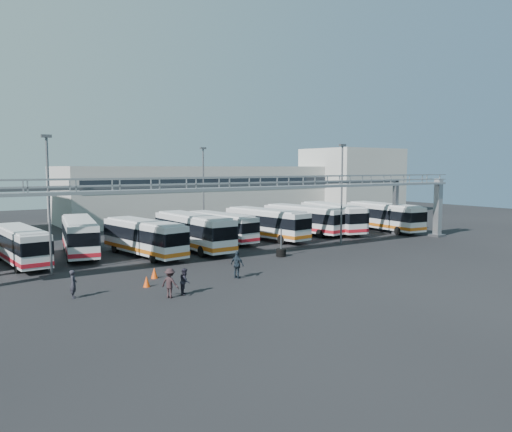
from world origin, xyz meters
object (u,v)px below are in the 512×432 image
bus_5 (221,226)px  bus_2 (79,235)px  bus_6 (266,223)px  pedestrian_a (73,284)px  light_pole_back (203,185)px  pedestrian_c (170,283)px  light_pole_left (49,197)px  light_pole_mid (342,188)px  bus_1 (20,244)px  bus_7 (304,219)px  cone_left (147,281)px  pedestrian_b (185,281)px  bus_8 (332,217)px  cone_right (154,273)px  pedestrian_d (237,265)px  bus_3 (144,237)px  tire_stack (281,252)px  bus_4 (194,231)px  bus_9 (384,216)px

bus_5 → bus_2: bearing=173.3°
bus_6 → pedestrian_a: (-23.64, -13.57, -1.00)m
light_pole_back → pedestrian_c: size_ratio=5.66×
light_pole_left → light_pole_mid: same height
light_pole_back → bus_1: (-21.29, -8.95, -4.04)m
bus_5 → bus_7: bearing=-5.8°
light_pole_mid → light_pole_left: bearing=178.0°
light_pole_left → bus_5: bearing=20.7°
cone_left → pedestrian_b: bearing=-68.0°
bus_8 → cone_right: (-27.56, -11.67, -1.54)m
bus_8 → pedestrian_c: bus_8 is taller
bus_8 → cone_right: 29.96m
pedestrian_d → pedestrian_c: bearing=92.1°
bus_1 → bus_3: 9.88m
bus_3 → bus_5: size_ratio=1.06×
tire_stack → light_pole_mid: bearing=14.7°
bus_1 → bus_3: bearing=-14.9°
bus_7 → cone_left: (-25.17, -14.57, -1.49)m
tire_stack → light_pole_back: bearing=85.0°
bus_4 → tire_stack: bus_4 is taller
bus_5 → pedestrian_d: bus_5 is taller
pedestrian_b → pedestrian_d: bearing=-32.6°
bus_8 → cone_left: bus_8 is taller
light_pole_left → pedestrian_a: bearing=-92.5°
light_pole_left → bus_7: (29.55, 6.96, -3.87)m
bus_2 → bus_3: bearing=-29.5°
bus_4 → pedestrian_b: (-7.83, -14.42, -1.09)m
bus_1 → light_pole_back: bearing=18.3°
bus_7 → pedestrian_d: 24.54m
light_pole_mid → bus_2: bearing=161.5°
pedestrian_c → cone_right: pedestrian_c is taller
bus_6 → pedestrian_c: 25.16m
pedestrian_d → bus_6: bearing=-59.2°
cone_left → tire_stack: 14.68m
light_pole_left → bus_7: light_pole_left is taller
pedestrian_d → tire_stack: (7.76, 5.24, -0.55)m
bus_2 → pedestrian_b: size_ratio=6.80×
bus_2 → cone_left: bearing=-77.5°
bus_2 → bus_4: bus_4 is taller
pedestrian_a → pedestrian_c: bearing=-101.8°
bus_2 → bus_3: 5.97m
bus_2 → bus_1: bearing=-147.8°
bus_4 → bus_9: 26.08m
light_pole_back → bus_7: (9.55, -7.04, -3.87)m
light_pole_mid → bus_2: size_ratio=0.91×
bus_2 → bus_5: 14.46m
light_pole_left → bus_1: size_ratio=1.00×
bus_3 → pedestrian_c: (-3.89, -14.28, -0.88)m
pedestrian_d → bus_9: bearing=-85.0°
bus_9 → pedestrian_b: bus_9 is taller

